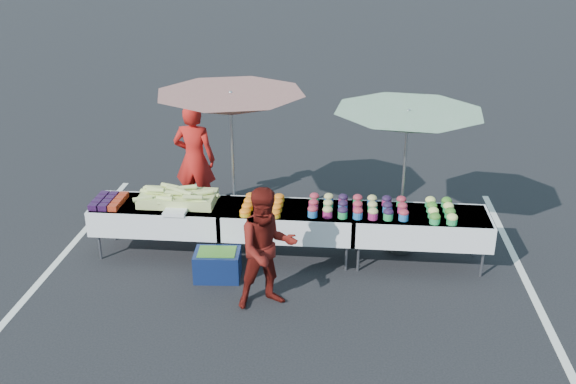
# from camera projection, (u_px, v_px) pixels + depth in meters

# --- Properties ---
(ground) EXTENTS (80.00, 80.00, 0.00)m
(ground) POSITION_uv_depth(u_px,v_px,m) (288.00, 257.00, 9.09)
(ground) COLOR black
(stripe_left) EXTENTS (0.10, 5.00, 0.00)m
(stripe_left) POSITION_uv_depth(u_px,v_px,m) (70.00, 247.00, 9.36)
(stripe_left) COLOR silver
(stripe_left) RESTS_ON ground
(stripe_right) EXTENTS (0.10, 5.00, 0.00)m
(stripe_right) POSITION_uv_depth(u_px,v_px,m) (519.00, 267.00, 8.81)
(stripe_right) COLOR silver
(stripe_right) RESTS_ON ground
(table_left) EXTENTS (1.86, 0.81, 0.75)m
(table_left) POSITION_uv_depth(u_px,v_px,m) (161.00, 215.00, 9.02)
(table_left) COLOR white
(table_left) RESTS_ON ground
(table_center) EXTENTS (1.86, 0.81, 0.75)m
(table_center) POSITION_uv_depth(u_px,v_px,m) (288.00, 220.00, 8.86)
(table_center) COLOR white
(table_center) RESTS_ON ground
(table_right) EXTENTS (1.86, 0.81, 0.75)m
(table_right) POSITION_uv_depth(u_px,v_px,m) (420.00, 225.00, 8.71)
(table_right) COLOR white
(table_right) RESTS_ON ground
(berry_punnets) EXTENTS (0.40, 0.54, 0.08)m
(berry_punnets) POSITION_uv_depth(u_px,v_px,m) (109.00, 201.00, 8.94)
(berry_punnets) COLOR black
(berry_punnets) RESTS_ON table_left
(corn_pile) EXTENTS (1.16, 0.57, 0.26)m
(corn_pile) POSITION_uv_depth(u_px,v_px,m) (178.00, 197.00, 8.94)
(corn_pile) COLOR #C8D96F
(corn_pile) RESTS_ON table_left
(plastic_bags) EXTENTS (0.30, 0.25, 0.05)m
(plastic_bags) POSITION_uv_depth(u_px,v_px,m) (175.00, 212.00, 8.64)
(plastic_bags) COLOR white
(plastic_bags) RESTS_ON table_left
(carrot_bowls) EXTENTS (0.55, 0.69, 0.11)m
(carrot_bowls) POSITION_uv_depth(u_px,v_px,m) (263.00, 205.00, 8.80)
(carrot_bowls) COLOR gold
(carrot_bowls) RESTS_ON table_center
(potato_cups) EXTENTS (1.34, 0.58, 0.16)m
(potato_cups) POSITION_uv_depth(u_px,v_px,m) (358.00, 206.00, 8.68)
(potato_cups) COLOR #2465AB
(potato_cups) RESTS_ON table_right
(bean_baskets) EXTENTS (0.36, 0.68, 0.15)m
(bean_baskets) POSITION_uv_depth(u_px,v_px,m) (441.00, 210.00, 8.58)
(bean_baskets) COLOR green
(bean_baskets) RESTS_ON table_right
(vendor) EXTENTS (0.70, 0.49, 1.83)m
(vendor) POSITION_uv_depth(u_px,v_px,m) (195.00, 159.00, 10.16)
(vendor) COLOR red
(vendor) RESTS_ON ground
(customer) EXTENTS (0.92, 0.83, 1.54)m
(customer) POSITION_uv_depth(u_px,v_px,m) (267.00, 249.00, 7.67)
(customer) COLOR #58120D
(customer) RESTS_ON ground
(umbrella_left) EXTENTS (2.42, 2.42, 2.21)m
(umbrella_left) POSITION_uv_depth(u_px,v_px,m) (231.00, 105.00, 9.04)
(umbrella_left) COLOR black
(umbrella_left) RESTS_ON ground
(umbrella_right) EXTENTS (2.52, 2.52, 2.09)m
(umbrella_right) POSITION_uv_depth(u_px,v_px,m) (408.00, 123.00, 8.58)
(umbrella_right) COLOR black
(umbrella_right) RESTS_ON ground
(storage_bin) EXTENTS (0.63, 0.47, 0.39)m
(storage_bin) POSITION_uv_depth(u_px,v_px,m) (218.00, 264.00, 8.49)
(storage_bin) COLOR #0E1C48
(storage_bin) RESTS_ON ground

